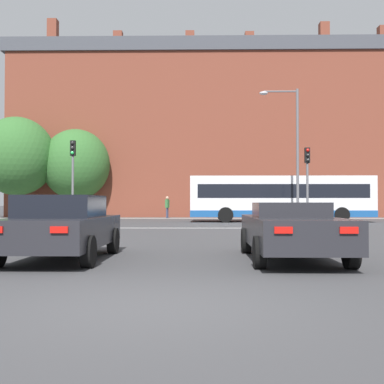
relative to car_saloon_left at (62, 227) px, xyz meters
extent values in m
plane|color=#3D3D3F|center=(2.54, -4.79, -0.75)|extent=(400.00, 400.00, 0.00)
cube|color=silver|center=(2.54, 13.60, -0.74)|extent=(9.49, 0.30, 0.01)
cube|color=gray|center=(2.54, 28.99, -0.74)|extent=(70.54, 2.50, 0.01)
cube|color=brown|center=(5.04, 36.92, 6.70)|extent=(38.86, 10.42, 14.89)
cube|color=#42444C|center=(5.04, 36.92, 14.77)|extent=(39.63, 10.84, 1.25)
cube|color=brown|center=(-10.92, 34.40, 16.69)|extent=(0.90, 0.90, 2.60)
cube|color=brown|center=(-5.26, 37.73, 16.69)|extent=(0.90, 0.90, 2.60)
cube|color=brown|center=(2.08, 37.82, 16.69)|extent=(0.90, 0.90, 2.60)
cube|color=brown|center=(8.15, 38.14, 16.69)|extent=(0.90, 0.90, 2.60)
cube|color=brown|center=(15.13, 35.64, 16.69)|extent=(0.90, 0.90, 2.60)
cube|color=brown|center=(21.19, 36.68, 16.69)|extent=(0.90, 0.90, 2.60)
cube|color=#232328|center=(0.00, 0.01, -0.11)|extent=(1.91, 4.36, 0.64)
cube|color=black|center=(0.00, -0.03, 0.46)|extent=(1.64, 1.96, 0.49)
cylinder|color=black|center=(-0.91, 1.36, -0.43)|extent=(0.22, 0.64, 0.64)
cylinder|color=black|center=(0.91, 1.36, -0.43)|extent=(0.22, 0.64, 0.64)
cylinder|color=black|center=(0.91, -1.34, -0.43)|extent=(0.22, 0.64, 0.64)
cube|color=red|center=(0.59, -2.19, 0.05)|extent=(0.32, 0.05, 0.12)
cube|color=#232328|center=(5.15, 0.03, -0.10)|extent=(1.86, 4.69, 0.64)
cube|color=#232328|center=(5.15, 0.14, 0.38)|extent=(1.59, 1.41, 0.32)
cylinder|color=black|center=(4.28, 1.48, -0.43)|extent=(0.22, 0.64, 0.64)
cylinder|color=black|center=(6.04, 1.47, -0.43)|extent=(0.22, 0.64, 0.64)
cylinder|color=black|center=(4.26, -1.42, -0.43)|extent=(0.22, 0.64, 0.64)
cylinder|color=black|center=(6.03, -1.43, -0.43)|extent=(0.22, 0.64, 0.64)
cube|color=red|center=(4.57, -2.33, 0.06)|extent=(0.32, 0.05, 0.12)
cube|color=red|center=(5.71, -2.33, 0.06)|extent=(0.32, 0.05, 0.12)
cube|color=silver|center=(8.53, 21.72, 0.96)|extent=(12.13, 2.51, 2.70)
cube|color=#194C8E|center=(8.53, 21.72, -0.18)|extent=(12.15, 2.53, 0.44)
cube|color=black|center=(8.53, 21.72, 1.31)|extent=(11.16, 2.54, 0.90)
cylinder|color=black|center=(12.29, 22.93, -0.25)|extent=(1.00, 0.28, 1.00)
cylinder|color=black|center=(12.29, 20.52, -0.25)|extent=(1.00, 0.28, 1.00)
cylinder|color=black|center=(4.77, 22.93, -0.25)|extent=(1.00, 0.28, 1.00)
cylinder|color=black|center=(4.77, 20.52, -0.25)|extent=(1.00, 0.28, 1.00)
cylinder|color=slate|center=(8.67, 14.19, 0.93)|extent=(0.12, 0.12, 3.34)
cube|color=black|center=(8.67, 14.19, 3.00)|extent=(0.26, 0.20, 0.80)
sphere|color=red|center=(8.67, 14.06, 3.25)|extent=(0.17, 0.17, 0.17)
sphere|color=black|center=(8.67, 14.06, 3.00)|extent=(0.17, 0.17, 0.17)
sphere|color=black|center=(8.67, 14.06, 2.74)|extent=(0.17, 0.17, 0.17)
cylinder|color=slate|center=(-3.51, 14.06, 1.12)|extent=(0.12, 0.12, 3.73)
cube|color=black|center=(-3.51, 14.06, 3.38)|extent=(0.26, 0.20, 0.80)
sphere|color=black|center=(-3.51, 13.93, 3.64)|extent=(0.17, 0.17, 0.17)
sphere|color=black|center=(-3.51, 13.93, 3.38)|extent=(0.17, 0.17, 0.17)
sphere|color=#1ED14C|center=(-3.51, 13.93, 3.12)|extent=(0.17, 0.17, 0.17)
cylinder|color=slate|center=(8.94, 18.01, 3.31)|extent=(0.16, 0.16, 8.12)
cylinder|color=slate|center=(7.94, 18.01, 7.22)|extent=(2.02, 0.10, 0.10)
ellipsoid|color=#B2B2B7|center=(6.93, 18.01, 7.12)|extent=(0.50, 0.36, 0.22)
cylinder|color=#333851|center=(0.35, 29.02, -0.31)|extent=(0.13, 0.13, 0.87)
cylinder|color=#333851|center=(0.41, 29.17, -0.31)|extent=(0.13, 0.13, 0.87)
cube|color=#336B38|center=(0.38, 29.09, 0.47)|extent=(0.34, 0.45, 0.69)
sphere|color=tan|center=(0.38, 29.09, 0.95)|extent=(0.26, 0.26, 0.26)
cylinder|color=#333851|center=(4.79, 28.57, -0.32)|extent=(0.13, 0.13, 0.85)
cylinder|color=#333851|center=(4.90, 28.70, -0.32)|extent=(0.13, 0.13, 0.85)
cube|color=tan|center=(4.85, 28.64, 0.45)|extent=(0.43, 0.44, 0.68)
sphere|color=tan|center=(4.85, 28.64, 0.91)|extent=(0.26, 0.26, 0.26)
cylinder|color=brown|center=(-6.79, 28.41, -0.31)|extent=(0.13, 0.13, 0.87)
cylinder|color=brown|center=(-6.67, 28.53, -0.31)|extent=(0.13, 0.13, 0.87)
cube|color=tan|center=(-6.73, 28.47, 0.46)|extent=(0.44, 0.44, 0.69)
sphere|color=tan|center=(-6.73, 28.47, 0.94)|extent=(0.26, 0.26, 0.26)
cylinder|color=#4C3823|center=(-7.64, 30.54, 0.33)|extent=(0.36, 0.36, 2.14)
ellipsoid|color=#33662D|center=(-7.64, 30.54, 3.86)|extent=(5.80, 5.80, 6.09)
cylinder|color=#4C3823|center=(-12.27, 29.20, 0.52)|extent=(0.36, 0.36, 2.53)
ellipsoid|color=#33662D|center=(-12.27, 29.20, 4.45)|extent=(6.28, 6.28, 6.59)
camera|label=1|loc=(3.11, -10.77, 0.53)|focal=45.00mm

